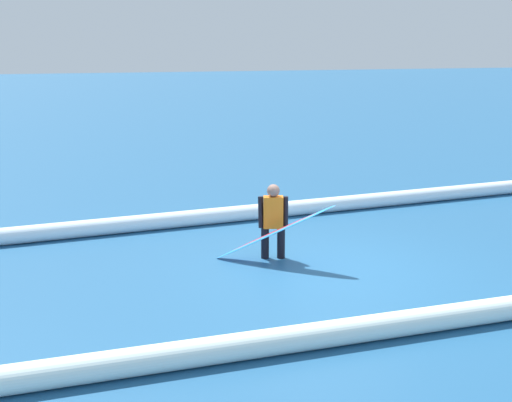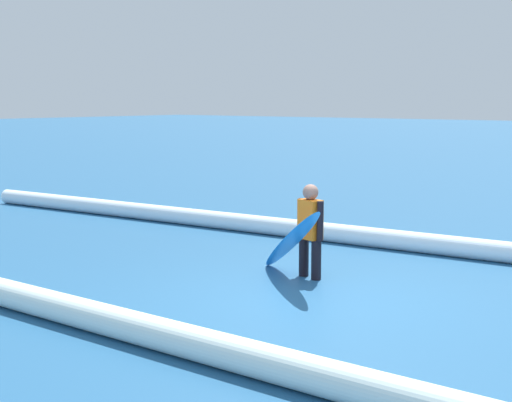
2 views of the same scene
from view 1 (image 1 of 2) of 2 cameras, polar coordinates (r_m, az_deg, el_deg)
The scene contains 4 objects.
ground_plane at distance 11.28m, azimuth 6.44°, elevation -5.81°, with size 159.44×159.44×0.00m, color #225784.
surfer at distance 11.58m, azimuth 1.48°, elevation -1.44°, with size 0.50×0.29×1.32m.
surfboard at distance 11.30m, azimuth 1.54°, elevation -2.72°, with size 1.88×1.44×1.14m.
wave_crest_foreground at distance 14.54m, azimuth 2.54°, elevation -0.69°, with size 0.33×0.33×22.79m, color white.
Camera 1 is at (4.48, 9.67, 3.67)m, focal length 46.91 mm.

